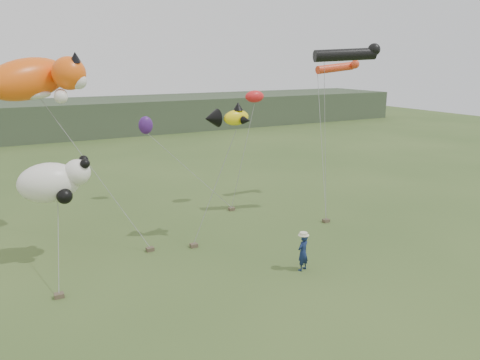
% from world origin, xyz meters
% --- Properties ---
extents(ground, '(120.00, 120.00, 0.00)m').
position_xyz_m(ground, '(0.00, 0.00, 0.00)').
color(ground, '#385123').
rests_on(ground, ground).
extents(headland, '(90.00, 13.00, 4.00)m').
position_xyz_m(headland, '(-3.11, 44.69, 1.92)').
color(headland, '#2D3D28').
rests_on(headland, ground).
extents(festival_attendant, '(0.69, 0.56, 1.63)m').
position_xyz_m(festival_attendant, '(0.92, 0.02, 0.81)').
color(festival_attendant, '#13224A').
rests_on(festival_attendant, ground).
extents(sandbag_anchors, '(14.68, 6.64, 0.18)m').
position_xyz_m(sandbag_anchors, '(-1.46, 5.07, 0.09)').
color(sandbag_anchors, brown).
rests_on(sandbag_anchors, ground).
extents(cat_kite, '(5.81, 3.77, 2.66)m').
position_xyz_m(cat_kite, '(-7.89, 10.19, 7.89)').
color(cat_kite, '#FF5E10').
rests_on(cat_kite, ground).
extents(fish_kite, '(2.26, 1.52, 1.17)m').
position_xyz_m(fish_kite, '(-0.28, 4.72, 6.14)').
color(fish_kite, yellow).
rests_on(fish_kite, ground).
extents(tube_kites, '(4.99, 4.08, 1.73)m').
position_xyz_m(tube_kites, '(8.01, 6.13, 8.85)').
color(tube_kites, black).
rests_on(tube_kites, ground).
extents(panda_kite, '(3.05, 1.97, 1.90)m').
position_xyz_m(panda_kite, '(-8.03, 6.08, 3.66)').
color(panda_kite, white).
rests_on(panda_kite, ground).
extents(misc_kites, '(6.53, 4.56, 2.72)m').
position_xyz_m(misc_kites, '(1.04, 11.09, 5.78)').
color(misc_kites, red).
rests_on(misc_kites, ground).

